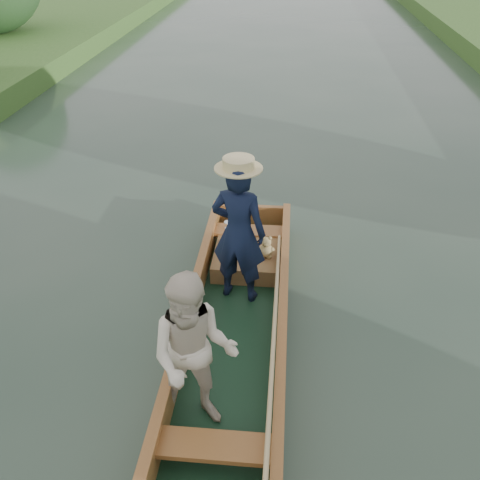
{
  "coord_description": "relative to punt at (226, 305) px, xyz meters",
  "views": [
    {
      "loc": [
        0.47,
        -4.43,
        4.05
      ],
      "look_at": [
        0.0,
        0.6,
        0.95
      ],
      "focal_mm": 40.0,
      "sensor_mm": 36.0,
      "label": 1
    }
  ],
  "objects": [
    {
      "name": "trees_far",
      "position": [
        -2.21,
        7.59,
        1.9
      ],
      "size": [
        22.32,
        16.29,
        4.56
      ],
      "color": "#47331E",
      "rests_on": "ground"
    },
    {
      "name": "punt",
      "position": [
        0.0,
        0.0,
        0.0
      ],
      "size": [
        1.19,
        5.0,
        1.84
      ],
      "color": "black",
      "rests_on": "ground"
    },
    {
      "name": "ground",
      "position": [
        0.08,
        0.1,
        -0.58
      ],
      "size": [
        120.0,
        120.0,
        0.0
      ],
      "primitive_type": "plane",
      "color": "#283D30",
      "rests_on": "ground"
    }
  ]
}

